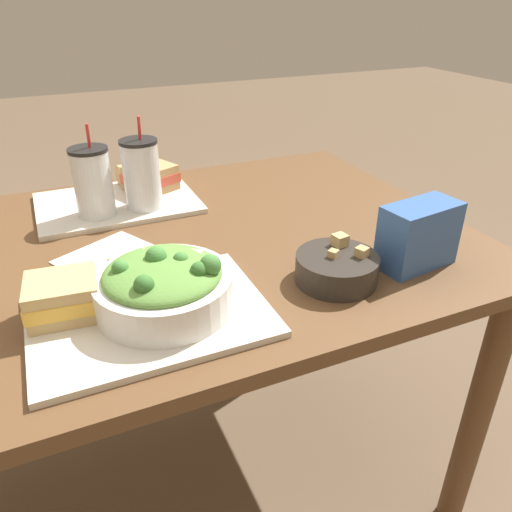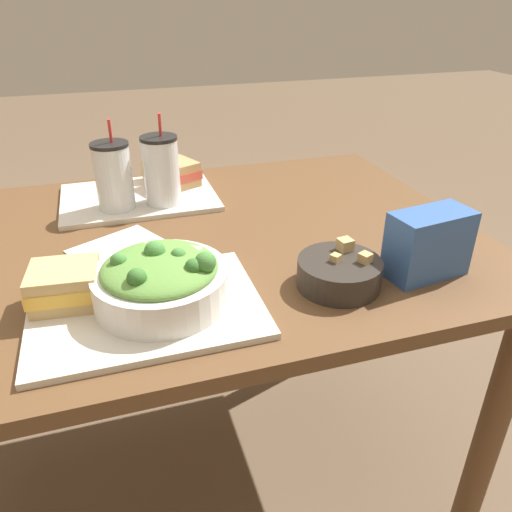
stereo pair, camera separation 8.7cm
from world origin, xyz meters
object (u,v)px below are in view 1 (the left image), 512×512
at_px(sandwich_near, 63,297).
at_px(baguette_far, 136,173).
at_px(sandwich_far, 150,178).
at_px(drink_cup_red, 142,176).
at_px(baguette_near, 145,266).
at_px(chip_bag, 418,235).
at_px(salad_bowl, 164,285).
at_px(drink_cup_dark, 93,184).
at_px(napkin_folded, 106,254).
at_px(soup_bowl, 337,267).

relative_size(sandwich_near, baguette_far, 1.28).
bearing_deg(sandwich_far, drink_cup_red, -134.90).
xyz_separation_m(baguette_near, chip_bag, (0.50, -0.14, 0.02)).
bearing_deg(salad_bowl, baguette_far, 82.45).
relative_size(sandwich_near, drink_cup_dark, 0.59).
relative_size(baguette_far, drink_cup_dark, 0.46).
relative_size(baguette_near, baguette_far, 1.24).
bearing_deg(drink_cup_dark, napkin_folded, -94.43).
relative_size(drink_cup_dark, chip_bag, 1.31).
bearing_deg(soup_bowl, salad_bowl, 175.19).
relative_size(baguette_near, drink_cup_dark, 0.57).
relative_size(soup_bowl, drink_cup_red, 0.70).
distance_m(sandwich_near, baguette_far, 0.61).
distance_m(drink_cup_red, chip_bag, 0.63).
relative_size(baguette_far, napkin_folded, 0.45).
xyz_separation_m(salad_bowl, sandwich_near, (-0.15, 0.05, -0.01)).
relative_size(soup_bowl, sandwich_far, 1.02).
bearing_deg(drink_cup_dark, drink_cup_red, 0.00).
relative_size(salad_bowl, baguette_near, 1.89).
distance_m(salad_bowl, chip_bag, 0.49).
bearing_deg(drink_cup_red, baguette_near, -102.42).
bearing_deg(chip_bag, salad_bowl, 167.80).
bearing_deg(sandwich_far, chip_bag, -80.33).
height_order(soup_bowl, drink_cup_dark, drink_cup_dark).
height_order(sandwich_near, chip_bag, chip_bag).
distance_m(salad_bowl, soup_bowl, 0.32).
height_order(salad_bowl, baguette_near, salad_bowl).
relative_size(salad_bowl, sandwich_far, 1.53).
relative_size(soup_bowl, sandwich_near, 1.22).
xyz_separation_m(soup_bowl, sandwich_far, (-0.21, 0.57, 0.02)).
height_order(sandwich_far, chip_bag, chip_bag).
xyz_separation_m(soup_bowl, sandwich_near, (-0.47, 0.07, 0.02)).
relative_size(sandwich_near, chip_bag, 0.77).
xyz_separation_m(sandwich_far, drink_cup_dark, (-0.15, -0.11, 0.04)).
bearing_deg(salad_bowl, chip_bag, -4.24).
height_order(baguette_near, drink_cup_dark, drink_cup_dark).
bearing_deg(chip_bag, sandwich_far, 115.56).
bearing_deg(chip_bag, baguette_near, 156.75).
bearing_deg(soup_bowl, sandwich_near, 171.03).
xyz_separation_m(soup_bowl, drink_cup_red, (-0.25, 0.46, 0.06)).
height_order(soup_bowl, napkin_folded, soup_bowl).
xyz_separation_m(sandwich_near, baguette_far, (0.23, 0.56, -0.00)).
bearing_deg(drink_cup_red, drink_cup_dark, 180.00).
relative_size(baguette_near, sandwich_far, 0.81).
distance_m(baguette_near, chip_bag, 0.52).
xyz_separation_m(soup_bowl, baguette_near, (-0.32, 0.13, 0.01)).
xyz_separation_m(drink_cup_dark, napkin_folded, (-0.01, -0.19, -0.08)).
relative_size(drink_cup_dark, drink_cup_red, 0.97).
distance_m(baguette_far, drink_cup_red, 0.18).
xyz_separation_m(baguette_far, napkin_folded, (-0.14, -0.36, -0.04)).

